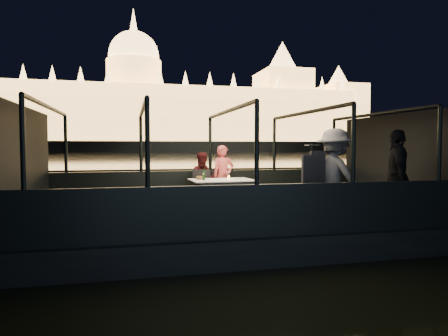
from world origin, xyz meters
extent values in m
plane|color=black|center=(0.00, 80.00, 0.00)|extent=(500.00, 500.00, 0.00)
cube|color=black|center=(0.00, 0.00, 0.00)|extent=(8.60, 4.40, 1.00)
cube|color=black|center=(0.00, 0.00, 0.48)|extent=(8.00, 4.00, 0.04)
cube|color=black|center=(0.00, 2.00, 0.95)|extent=(8.00, 0.08, 0.90)
cube|color=black|center=(0.00, -2.00, 0.95)|extent=(8.00, 0.08, 0.90)
cube|color=#423D33|center=(0.00, 210.00, 1.00)|extent=(400.00, 140.00, 6.00)
cube|color=white|center=(0.01, 0.66, 0.89)|extent=(1.51, 1.13, 0.77)
cube|color=black|center=(-0.35, 1.14, 0.95)|extent=(0.47, 0.47, 0.95)
cube|color=black|center=(0.19, 1.38, 0.95)|extent=(0.47, 0.47, 0.95)
imported|color=#EF5A57|center=(0.25, 1.54, 1.25)|extent=(0.60, 0.44, 1.57)
imported|color=#3B1011|center=(-0.27, 1.51, 1.25)|extent=(0.69, 0.55, 1.40)
imported|color=silver|center=(1.82, -1.32, 1.35)|extent=(1.13, 1.40, 1.89)
imported|color=black|center=(3.21, -1.32, 1.35)|extent=(0.96, 1.20, 1.89)
cylinder|color=#153914|center=(-0.43, 0.59, 1.42)|extent=(0.07, 0.07, 0.27)
cylinder|color=olive|center=(-0.48, 0.81, 1.31)|extent=(0.19, 0.19, 0.08)
cylinder|color=#FFB93F|center=(0.19, 0.73, 1.31)|extent=(0.06, 0.06, 0.08)
cylinder|color=white|center=(0.38, 0.64, 1.27)|extent=(0.33, 0.33, 0.02)
cylinder|color=white|center=(-0.33, 0.89, 1.27)|extent=(0.34, 0.34, 0.02)
camera|label=1|loc=(-2.06, -8.38, 2.04)|focal=32.00mm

